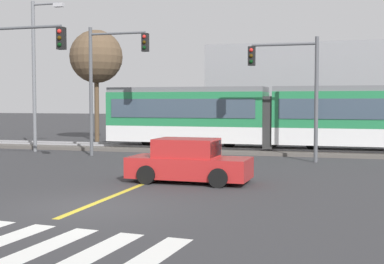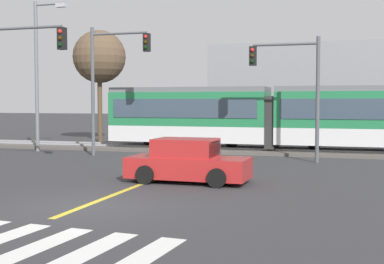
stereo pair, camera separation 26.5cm
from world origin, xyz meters
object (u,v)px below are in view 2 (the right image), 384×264
object	(u,v)px
light_rail_tram	(272,115)
sedan_crossing	(188,162)
traffic_light_far_right	(294,79)
street_lamp_west	(39,67)
bare_tree_far_west	(99,57)
traffic_light_mid_left	(8,68)
traffic_light_far_left	(110,72)

from	to	relation	value
light_rail_tram	sedan_crossing	world-z (taller)	light_rail_tram
traffic_light_far_right	street_lamp_west	bearing A→B (deg)	175.52
street_lamp_west	light_rail_tram	bearing A→B (deg)	13.96
sedan_crossing	street_lamp_west	world-z (taller)	street_lamp_west
bare_tree_far_west	traffic_light_mid_left	bearing A→B (deg)	-78.22
light_rail_tram	bare_tree_far_west	xyz separation A→B (m)	(-12.75, 4.62, 3.84)
light_rail_tram	sedan_crossing	size ratio (longest dim) A/B	4.37
sedan_crossing	traffic_light_far_left	world-z (taller)	traffic_light_far_left
traffic_light_mid_left	traffic_light_far_left	size ratio (longest dim) A/B	0.96
traffic_light_far_right	street_lamp_west	xyz separation A→B (m)	(-14.15, 1.11, 0.89)
traffic_light_far_left	bare_tree_far_west	size ratio (longest dim) A/B	0.85
traffic_light_far_left	street_lamp_west	xyz separation A→B (m)	(-4.94, 1.21, 0.40)
traffic_light_mid_left	traffic_light_far_right	bearing A→B (deg)	26.20
sedan_crossing	traffic_light_far_right	distance (m)	8.52
sedan_crossing	street_lamp_west	size ratio (longest dim) A/B	0.51
traffic_light_far_right	bare_tree_far_west	size ratio (longest dim) A/B	0.74
bare_tree_far_west	sedan_crossing	bearing A→B (deg)	-54.60
sedan_crossing	traffic_light_far_right	world-z (taller)	traffic_light_far_right
traffic_light_mid_left	traffic_light_far_right	xyz separation A→B (m)	(11.33, 5.58, -0.36)
light_rail_tram	bare_tree_far_west	world-z (taller)	bare_tree_far_west
light_rail_tram	bare_tree_far_west	size ratio (longest dim) A/B	2.39
street_lamp_west	traffic_light_far_right	bearing A→B (deg)	-4.48
light_rail_tram	traffic_light_mid_left	world-z (taller)	traffic_light_mid_left
traffic_light_mid_left	traffic_light_far_right	distance (m)	12.64
traffic_light_mid_left	bare_tree_far_west	bearing A→B (deg)	101.78
light_rail_tram	traffic_light_far_right	distance (m)	4.86
sedan_crossing	street_lamp_west	bearing A→B (deg)	143.12
traffic_light_far_left	traffic_light_far_right	xyz separation A→B (m)	(9.21, 0.10, -0.49)
traffic_light_far_left	traffic_light_far_right	size ratio (longest dim) A/B	1.15
traffic_light_mid_left	bare_tree_far_west	size ratio (longest dim) A/B	0.82
traffic_light_mid_left	street_lamp_west	world-z (taller)	street_lamp_west
traffic_light_mid_left	light_rail_tram	bearing A→B (deg)	45.20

